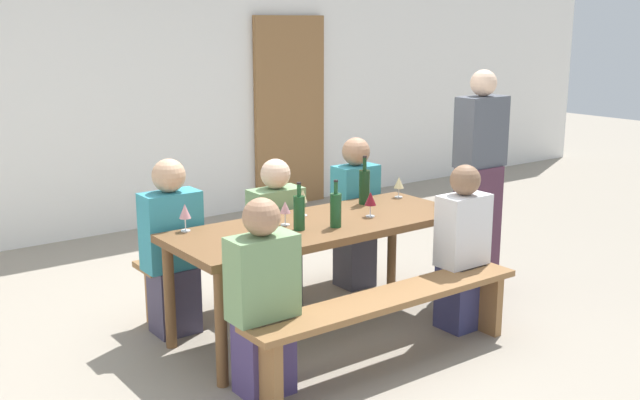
{
  "coord_description": "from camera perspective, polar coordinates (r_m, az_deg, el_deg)",
  "views": [
    {
      "loc": [
        -2.86,
        -3.87,
        2.04
      ],
      "look_at": [
        0.0,
        0.0,
        0.9
      ],
      "focal_mm": 42.57,
      "sensor_mm": 36.0,
      "label": 1
    }
  ],
  "objects": [
    {
      "name": "ground_plane",
      "position": [
        5.23,
        0.0,
        -9.65
      ],
      "size": [
        24.0,
        24.0,
        0.0
      ],
      "primitive_type": "plane",
      "color": "gray"
    },
    {
      "name": "back_wall",
      "position": [
        7.68,
        -14.8,
        9.6
      ],
      "size": [
        14.0,
        0.2,
        3.2
      ],
      "primitive_type": "cube",
      "color": "white",
      "rests_on": "ground"
    },
    {
      "name": "wooden_door",
      "position": [
        8.5,
        -2.28,
        6.61
      ],
      "size": [
        0.9,
        0.06,
        2.1
      ],
      "primitive_type": "cube",
      "color": "olive",
      "rests_on": "ground"
    },
    {
      "name": "tasting_table",
      "position": [
        5.0,
        0.0,
        -2.57
      ],
      "size": [
        2.04,
        0.78,
        0.75
      ],
      "color": "brown",
      "rests_on": "ground"
    },
    {
      "name": "bench_near",
      "position": [
        4.6,
        5.19,
        -8.24
      ],
      "size": [
        1.94,
        0.3,
        0.45
      ],
      "color": "olive",
      "rests_on": "ground"
    },
    {
      "name": "bench_far",
      "position": [
        5.64,
        -4.19,
        -4.1
      ],
      "size": [
        1.94,
        0.3,
        0.45
      ],
      "color": "olive",
      "rests_on": "ground"
    },
    {
      "name": "wine_bottle_0",
      "position": [
        5.46,
        3.35,
        1.06
      ],
      "size": [
        0.08,
        0.08,
        0.35
      ],
      "color": "#143319",
      "rests_on": "tasting_table"
    },
    {
      "name": "wine_bottle_1",
      "position": [
        4.77,
        -1.58,
        -0.9
      ],
      "size": [
        0.07,
        0.07,
        0.31
      ],
      "color": "#194723",
      "rests_on": "tasting_table"
    },
    {
      "name": "wine_bottle_2",
      "position": [
        4.84,
        1.19,
        -0.7
      ],
      "size": [
        0.07,
        0.07,
        0.31
      ],
      "color": "#194723",
      "rests_on": "tasting_table"
    },
    {
      "name": "wine_glass_0",
      "position": [
        5.11,
        -1.3,
        0.2
      ],
      "size": [
        0.06,
        0.06,
        0.18
      ],
      "color": "silver",
      "rests_on": "tasting_table"
    },
    {
      "name": "wine_glass_1",
      "position": [
        5.11,
        3.81,
        0.06
      ],
      "size": [
        0.08,
        0.08,
        0.17
      ],
      "color": "silver",
      "rests_on": "tasting_table"
    },
    {
      "name": "wine_glass_2",
      "position": [
        4.81,
        -10.12,
        -0.89
      ],
      "size": [
        0.08,
        0.08,
        0.18
      ],
      "color": "silver",
      "rests_on": "tasting_table"
    },
    {
      "name": "wine_glass_3",
      "position": [
        5.69,
        5.95,
        1.27
      ],
      "size": [
        0.08,
        0.08,
        0.16
      ],
      "color": "silver",
      "rests_on": "tasting_table"
    },
    {
      "name": "wine_glass_4",
      "position": [
        4.89,
        -2.64,
        -0.62
      ],
      "size": [
        0.07,
        0.07,
        0.16
      ],
      "color": "silver",
      "rests_on": "tasting_table"
    },
    {
      "name": "seated_guest_near_0",
      "position": [
        4.2,
        -4.31,
        -7.69
      ],
      "size": [
        0.38,
        0.24,
        1.13
      ],
      "rotation": [
        0.0,
        0.0,
        1.57
      ],
      "color": "#45386B",
      "rests_on": "ground"
    },
    {
      "name": "seated_guest_near_1",
      "position": [
        5.16,
        10.63,
        -3.81
      ],
      "size": [
        0.35,
        0.24,
        1.13
      ],
      "rotation": [
        0.0,
        0.0,
        1.57
      ],
      "color": "navy",
      "rests_on": "ground"
    },
    {
      "name": "seated_guest_far_0",
      "position": [
        5.08,
        -11.05,
        -3.75
      ],
      "size": [
        0.38,
        0.24,
        1.18
      ],
      "rotation": [
        0.0,
        0.0,
        -1.57
      ],
      "color": "#413B52",
      "rests_on": "ground"
    },
    {
      "name": "seated_guest_far_1",
      "position": [
        5.47,
        -3.3,
        -2.8
      ],
      "size": [
        0.39,
        0.24,
        1.09
      ],
      "rotation": [
        0.0,
        0.0,
        -1.57
      ],
      "color": "#363536",
      "rests_on": "ground"
    },
    {
      "name": "seated_guest_far_2",
      "position": [
        5.88,
        2.67,
        -1.13
      ],
      "size": [
        0.34,
        0.24,
        1.18
      ],
      "rotation": [
        0.0,
        0.0,
        -1.57
      ],
      "color": "#403E49",
      "rests_on": "ground"
    },
    {
      "name": "standing_host",
      "position": [
        5.93,
        11.84,
        1.15
      ],
      "size": [
        0.4,
        0.24,
        1.69
      ],
      "rotation": [
        0.0,
        0.0,
        3.14
      ],
      "color": "#4D2B3E",
      "rests_on": "ground"
    }
  ]
}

